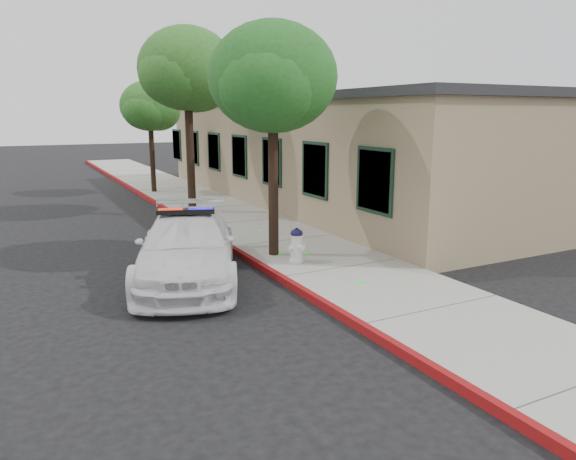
# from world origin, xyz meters

# --- Properties ---
(ground) EXTENTS (120.00, 120.00, 0.00)m
(ground) POSITION_xyz_m (0.00, 0.00, 0.00)
(ground) COLOR black
(ground) RESTS_ON ground
(sidewalk) EXTENTS (3.20, 60.00, 0.15)m
(sidewalk) POSITION_xyz_m (1.60, 3.00, 0.07)
(sidewalk) COLOR gray
(sidewalk) RESTS_ON ground
(red_curb) EXTENTS (0.14, 60.00, 0.16)m
(red_curb) POSITION_xyz_m (0.06, 3.00, 0.08)
(red_curb) COLOR maroon
(red_curb) RESTS_ON ground
(clapboard_building) EXTENTS (7.30, 20.89, 4.24)m
(clapboard_building) POSITION_xyz_m (6.69, 9.00, 2.13)
(clapboard_building) COLOR #887E59
(clapboard_building) RESTS_ON ground
(police_car) EXTENTS (3.67, 5.49, 1.60)m
(police_car) POSITION_xyz_m (-1.68, 1.20, 0.74)
(police_car) COLOR silver
(police_car) RESTS_ON ground
(fire_hydrant) EXTENTS (0.47, 0.41, 0.82)m
(fire_hydrant) POSITION_xyz_m (0.89, 0.90, 0.56)
(fire_hydrant) COLOR silver
(fire_hydrant) RESTS_ON sidewalk
(street_tree_near) EXTENTS (3.05, 3.13, 5.58)m
(street_tree_near) POSITION_xyz_m (0.71, 1.76, 4.31)
(street_tree_near) COLOR black
(street_tree_near) RESTS_ON sidewalk
(street_tree_mid) EXTENTS (3.45, 3.39, 6.38)m
(street_tree_mid) POSITION_xyz_m (0.71, 8.54, 4.96)
(street_tree_mid) COLOR black
(street_tree_mid) RESTS_ON sidewalk
(street_tree_far) EXTENTS (2.70, 2.62, 4.90)m
(street_tree_far) POSITION_xyz_m (0.73, 14.25, 3.83)
(street_tree_far) COLOR black
(street_tree_far) RESTS_ON sidewalk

